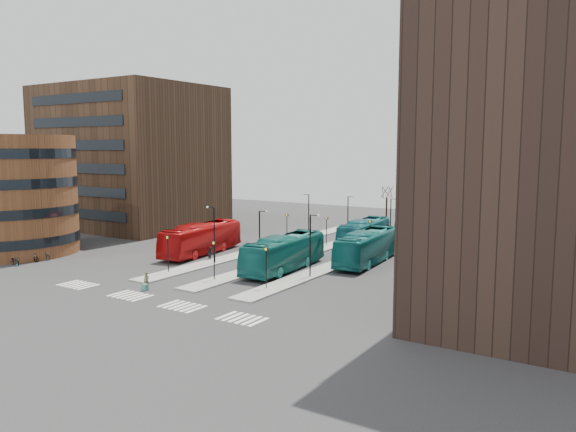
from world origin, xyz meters
The scene contains 23 objects.
ground centered at (0.00, 0.00, 0.00)m, with size 160.00×160.00×0.00m, color #29292C.
island_left centered at (-4.00, 30.00, 0.07)m, with size 2.50×45.00×0.15m, color gray.
island_mid centered at (2.00, 30.00, 0.07)m, with size 2.50×45.00×0.15m, color gray.
island_right centered at (8.00, 30.00, 0.07)m, with size 2.50×45.00×0.15m, color gray.
suitcase centered at (-1.18, 5.87, 0.30)m, with size 0.47×0.38×0.59m, color #1C249C.
red_bus centered at (-8.46, 21.62, 1.84)m, with size 3.09×13.19×3.67m, color #B20D0F.
teal_bus_a centered at (4.60, 19.53, 1.81)m, with size 3.03×12.97×3.61m, color #146763.
teal_bus_b centered at (5.52, 36.87, 1.72)m, with size 2.89×12.36×3.44m, color #166871.
teal_bus_c centered at (10.32, 27.36, 1.79)m, with size 3.01×12.85×3.58m, color #156A6A.
teal_bus_d centered at (9.51, 47.15, 1.60)m, with size 2.69×11.51×3.21m, color #125A5C.
traveller centered at (-1.59, 6.44, 0.76)m, with size 0.56×0.36×1.52m, color #4E5030.
commuter_a centered at (-5.11, 19.24, 0.76)m, with size 0.74×0.58×1.52m, color black.
commuter_b centered at (2.92, 14.83, 0.80)m, with size 0.94×0.39×1.61m, color black.
commuter_c centered at (4.82, 14.75, 0.76)m, with size 0.99×0.57×1.53m, color black.
bicycle_near centered at (-21.00, 5.83, 0.50)m, with size 0.66×1.91×1.00m, color gray.
bicycle_mid centered at (-21.00, 7.87, 0.50)m, with size 0.47×1.67×1.01m, color gray.
bicycle_far centered at (-21.00, 9.08, 0.50)m, with size 0.66×1.89×0.99m, color gray.
crosswalk_stripes centered at (1.75, 4.00, 0.01)m, with size 22.35×2.40×0.01m.
round_building centered at (-28.00, 10.00, 6.99)m, with size 15.16×15.16×14.00m.
office_block centered at (-34.00, 33.98, 11.00)m, with size 25.00×20.12×22.00m.
sign_poles centered at (1.60, 23.00, 2.41)m, with size 12.45×22.12×3.65m.
lamp_posts centered at (2.64, 28.00, 3.58)m, with size 14.04×20.24×6.12m.
bare_trees centered at (2.67, 62.67, 2.72)m, with size 10.97×8.14×5.90m.
Camera 1 is at (35.61, -28.03, 12.62)m, focal length 35.00 mm.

